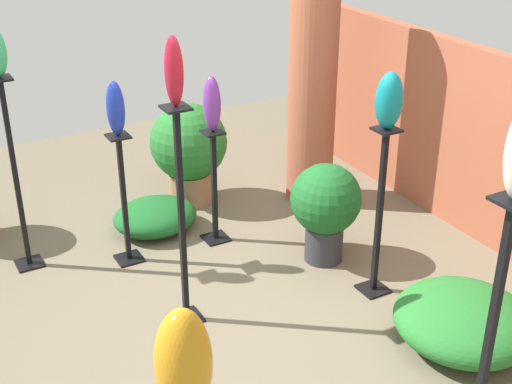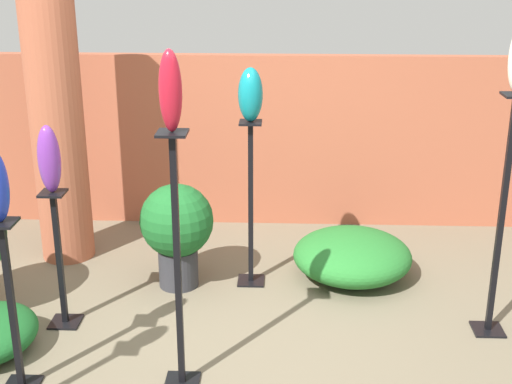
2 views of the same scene
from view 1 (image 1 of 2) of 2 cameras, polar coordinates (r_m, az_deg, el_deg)
ground_plane at (r=4.94m, az=-1.02°, el=-10.17°), size 8.00×8.00×0.00m
brick_wall_back at (r=5.83m, az=18.80°, el=2.90°), size 5.60×0.12×1.53m
brick_pillar at (r=6.16m, az=4.58°, el=9.40°), size 0.42×0.42×2.33m
pedestal_jade at (r=5.49m, az=-18.60°, el=0.65°), size 0.20×0.20×1.49m
pedestal_ruby at (r=4.59m, az=-5.94°, el=-2.86°), size 0.20×0.20×1.52m
pedestal_teal at (r=5.01m, az=9.80°, el=-2.23°), size 0.20×0.20×1.25m
pedestal_violet at (r=5.68m, az=-3.34°, el=-0.01°), size 0.20×0.20×0.95m
pedestal_ivory at (r=3.57m, az=17.86°, el=-12.94°), size 0.20×0.20×1.60m
pedestal_cobalt at (r=5.46m, az=-10.48°, el=-1.07°), size 0.20×0.20×1.04m
art_vase_ruby at (r=4.20m, az=-6.58°, el=9.57°), size 0.12×0.11×0.43m
art_vase_amber at (r=2.47m, az=-5.83°, el=-13.48°), size 0.19×0.20×0.44m
art_vase_teal at (r=4.67m, az=10.60°, el=7.20°), size 0.17×0.19×0.38m
art_vase_violet at (r=5.40m, az=-3.54°, el=7.04°), size 0.14×0.14×0.44m
art_vase_cobalt at (r=5.16m, az=-11.17°, el=6.57°), size 0.13×0.13×0.40m
potted_plant_near_pillar at (r=5.40m, az=5.59°, el=-1.05°), size 0.54×0.54×0.79m
potted_plant_mid_right at (r=6.30m, az=-5.41°, el=3.58°), size 0.68×0.68×0.92m
foliage_bed_east at (r=4.81m, az=16.27°, el=-9.84°), size 0.90×0.89×0.35m
foliage_bed_west at (r=6.00m, az=-8.07°, el=-1.94°), size 0.61×0.70×0.26m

